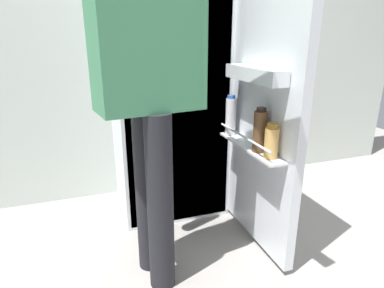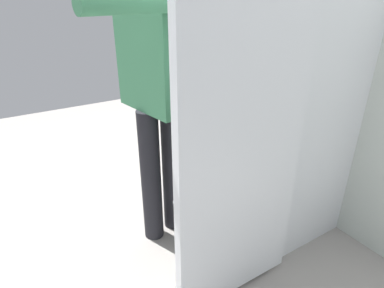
% 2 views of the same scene
% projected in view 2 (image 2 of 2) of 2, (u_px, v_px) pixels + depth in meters
% --- Properties ---
extents(ground_plane, '(6.29, 6.29, 0.00)m').
position_uv_depth(ground_plane, '(206.00, 242.00, 2.00)').
color(ground_plane, gray).
extents(kitchen_wall, '(4.40, 0.10, 2.52)m').
position_uv_depth(kitchen_wall, '(333.00, 22.00, 1.87)').
color(kitchen_wall, beige).
rests_on(kitchen_wall, ground_plane).
extents(refrigerator, '(0.72, 1.22, 1.67)m').
position_uv_depth(refrigerator, '(281.00, 104.00, 1.85)').
color(refrigerator, silver).
rests_on(refrigerator, ground_plane).
extents(person, '(0.63, 0.71, 1.69)m').
position_uv_depth(person, '(158.00, 76.00, 1.67)').
color(person, black).
rests_on(person, ground_plane).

